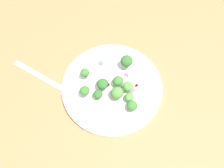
# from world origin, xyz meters

# --- Properties ---
(ground_plane) EXTENTS (1.80, 1.80, 0.02)m
(ground_plane) POSITION_xyz_m (0.00, 0.00, -0.01)
(ground_plane) COLOR olive
(plate) EXTENTS (0.24, 0.24, 0.02)m
(plate) POSITION_xyz_m (-0.02, -0.01, 0.01)
(plate) COLOR white
(plate) RESTS_ON ground_plane
(dressing_pool) EXTENTS (0.14, 0.14, 0.00)m
(dressing_pool) POSITION_xyz_m (-0.02, -0.01, 0.01)
(dressing_pool) COLOR white
(dressing_pool) RESTS_ON plate
(broccoli_floret_0) EXTENTS (0.03, 0.03, 0.03)m
(broccoli_floret_0) POSITION_xyz_m (-0.03, -0.03, 0.04)
(broccoli_floret_0) COLOR #9EC684
(broccoli_floret_0) RESTS_ON plate
(broccoli_floret_1) EXTENTS (0.02, 0.02, 0.02)m
(broccoli_floret_1) POSITION_xyz_m (0.03, -0.01, 0.03)
(broccoli_floret_1) COLOR #9EC684
(broccoli_floret_1) RESTS_ON plate
(broccoli_floret_2) EXTENTS (0.03, 0.03, 0.03)m
(broccoli_floret_2) POSITION_xyz_m (-0.01, 0.01, 0.03)
(broccoli_floret_2) COLOR #8EB77A
(broccoli_floret_2) RESTS_ON plate
(broccoli_floret_3) EXTENTS (0.02, 0.02, 0.02)m
(broccoli_floret_3) POSITION_xyz_m (0.01, 0.01, 0.03)
(broccoli_floret_3) COLOR #9EC684
(broccoli_floret_3) RESTS_ON plate
(broccoli_floret_4) EXTENTS (0.03, 0.03, 0.03)m
(broccoli_floret_4) POSITION_xyz_m (-0.03, 0.06, 0.04)
(broccoli_floret_4) COLOR #9EC684
(broccoli_floret_4) RESTS_ON plate
(broccoli_floret_5) EXTENTS (0.02, 0.02, 0.02)m
(broccoli_floret_5) POSITION_xyz_m (-0.02, -0.05, 0.03)
(broccoli_floret_5) COLOR #8EB77A
(broccoli_floret_5) RESTS_ON plate
(broccoli_floret_6) EXTENTS (0.02, 0.02, 0.02)m
(broccoli_floret_6) POSITION_xyz_m (-0.09, -0.03, 0.03)
(broccoli_floret_6) COLOR #9EC684
(broccoli_floret_6) RESTS_ON plate
(broccoli_floret_7) EXTENTS (0.03, 0.03, 0.03)m
(broccoli_floret_7) POSITION_xyz_m (0.01, -0.02, 0.04)
(broccoli_floret_7) COLOR #8EB77A
(broccoli_floret_7) RESTS_ON plate
(broccoli_floret_8) EXTENTS (0.02, 0.02, 0.02)m
(broccoli_floret_8) POSITION_xyz_m (-0.05, -0.07, 0.03)
(broccoli_floret_8) COLOR #9EC684
(broccoli_floret_8) RESTS_ON plate
(broccoli_floret_9) EXTENTS (0.02, 0.02, 0.02)m
(broccoli_floret_9) POSITION_xyz_m (0.05, -0.02, 0.03)
(broccoli_floret_9) COLOR #9EC684
(broccoli_floret_9) RESTS_ON plate
(cranberry_0) EXTENTS (0.01, 0.01, 0.01)m
(cranberry_0) POSITION_xyz_m (0.02, 0.03, 0.02)
(cranberry_0) COLOR maroon
(cranberry_0) RESTS_ON plate
(cranberry_1) EXTENTS (0.01, 0.01, 0.01)m
(cranberry_1) POSITION_xyz_m (0.00, -0.02, 0.02)
(cranberry_1) COLOR #4C0A14
(cranberry_1) RESTS_ON plate
(cranberry_2) EXTENTS (0.01, 0.01, 0.01)m
(cranberry_2) POSITION_xyz_m (-0.03, -0.01, 0.02)
(cranberry_2) COLOR #4C0A14
(cranberry_2) RESTS_ON plate
(onion_bit_0) EXTENTS (0.02, 0.02, 0.01)m
(onion_bit_0) POSITION_xyz_m (0.02, 0.02, 0.02)
(onion_bit_0) COLOR #A35B93
(onion_bit_0) RESTS_ON plate
(onion_bit_1) EXTENTS (0.01, 0.01, 0.01)m
(onion_bit_1) POSITION_xyz_m (-0.05, -0.02, 0.02)
(onion_bit_1) COLOR #843D75
(onion_bit_1) RESTS_ON plate
(onion_bit_2) EXTENTS (0.01, 0.01, 0.01)m
(onion_bit_2) POSITION_xyz_m (-0.08, 0.02, 0.02)
(onion_bit_2) COLOR #A35B93
(onion_bit_2) RESTS_ON plate
(onion_bit_3) EXTENTS (0.01, 0.01, 0.00)m
(onion_bit_3) POSITION_xyz_m (-0.02, 0.04, 0.02)
(onion_bit_3) COLOR #934C84
(onion_bit_3) RESTS_ON plate
(fork) EXTENTS (0.19, 0.06, 0.01)m
(fork) POSITION_xyz_m (-0.15, -0.10, 0.00)
(fork) COLOR silver
(fork) RESTS_ON ground_plane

